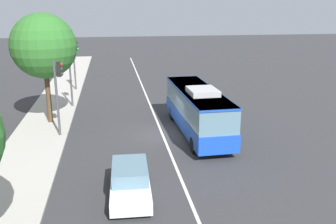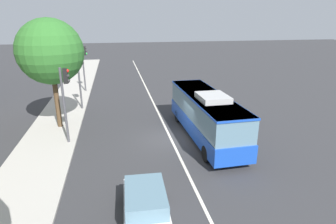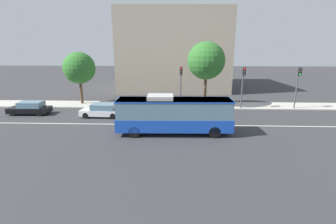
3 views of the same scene
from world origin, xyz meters
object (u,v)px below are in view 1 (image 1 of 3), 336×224
traffic_light_near_corner (58,86)px  traffic_light_mid_block (72,67)px  traffic_light_far_corner (75,57)px  sedan_white (130,181)px  street_tree_kerbside_centre (44,46)px  transit_bus (197,108)px

traffic_light_near_corner → traffic_light_mid_block: bearing=84.7°
traffic_light_near_corner → traffic_light_far_corner: (14.07, 0.07, 0.00)m
traffic_light_near_corner → traffic_light_mid_block: size_ratio=1.00×
sedan_white → traffic_light_far_corner: bearing=-167.4°
traffic_light_near_corner → traffic_light_mid_block: 7.47m
sedan_white → traffic_light_mid_block: traffic_light_mid_block is taller
traffic_light_far_corner → street_tree_kerbside_centre: bearing=-99.3°
transit_bus → traffic_light_mid_block: 12.34m
traffic_light_near_corner → traffic_light_far_corner: same height
sedan_white → traffic_light_mid_block: bearing=-164.0°
sedan_white → traffic_light_far_corner: 23.27m
transit_bus → sedan_white: size_ratio=2.21×
transit_bus → traffic_light_near_corner: size_ratio=1.94×
traffic_light_near_corner → traffic_light_far_corner: bearing=86.3°
traffic_light_mid_block → street_tree_kerbside_centre: size_ratio=0.64×
street_tree_kerbside_centre → transit_bus: bearing=-110.0°
transit_bus → traffic_light_near_corner: (0.70, 9.26, 1.75)m
sedan_white → street_tree_kerbside_centre: bearing=-153.4°
sedan_white → traffic_light_near_corner: 9.99m
traffic_light_mid_block → traffic_light_far_corner: size_ratio=1.00×
sedan_white → traffic_light_near_corner: (8.64, 4.14, 2.84)m
traffic_light_mid_block → street_tree_kerbside_centre: bearing=-111.6°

